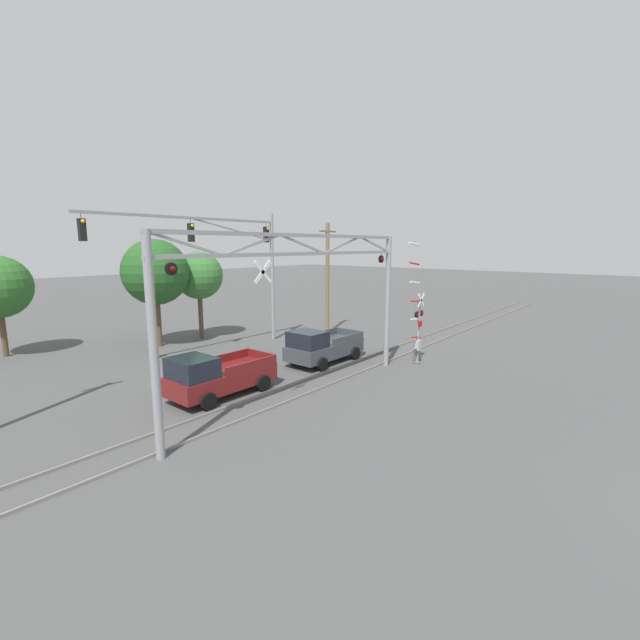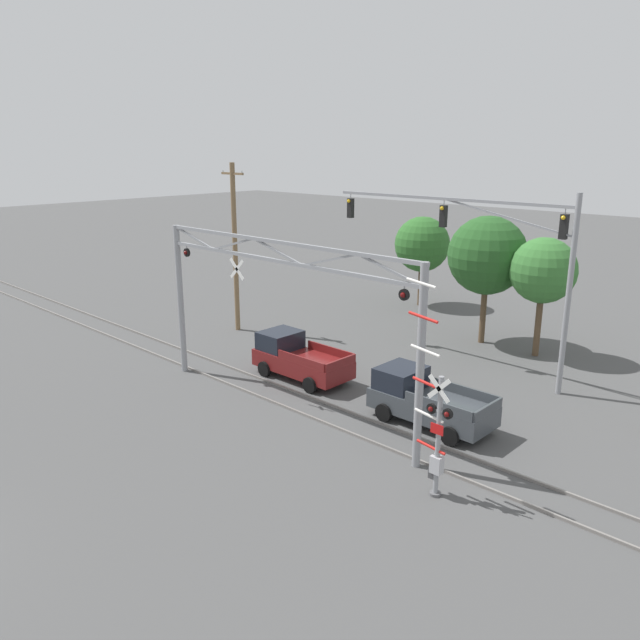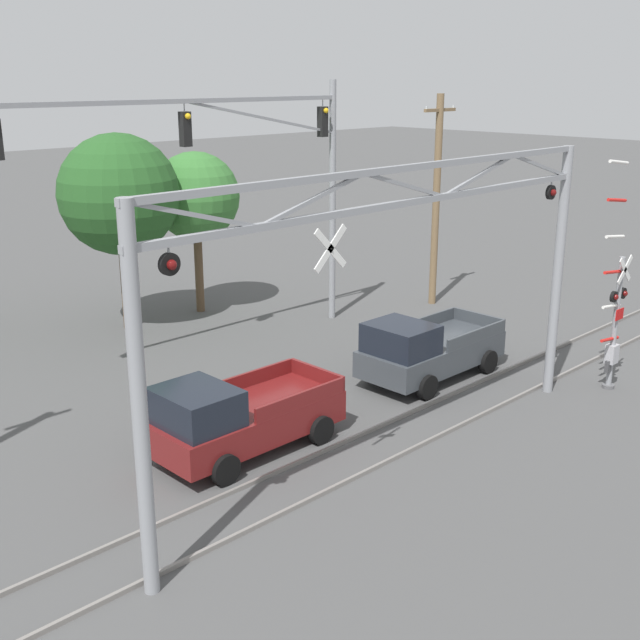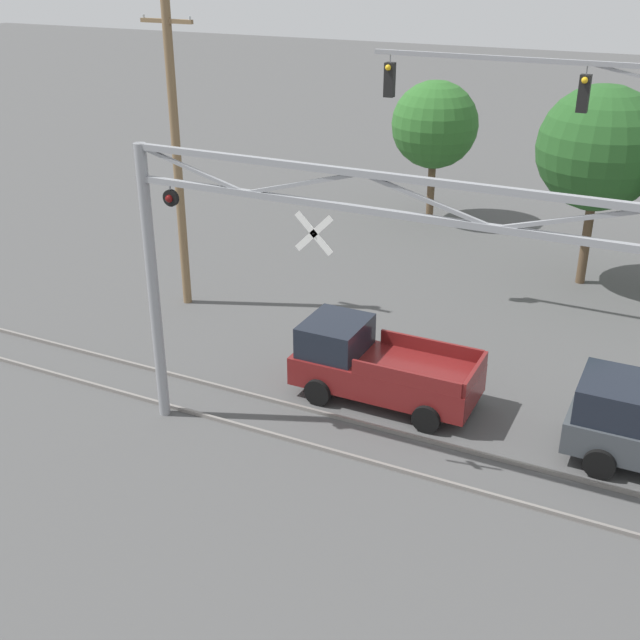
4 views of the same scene
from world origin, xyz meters
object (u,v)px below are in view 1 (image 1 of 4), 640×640
Objects in this scene: crossing_gantry at (304,291)px; pickup_truck_lead at (216,376)px; utility_pole_right at (327,277)px; background_tree_far_right_verge at (155,272)px; crossing_signal_mast at (418,326)px; pickup_truck_following at (322,347)px; traffic_signal_span at (235,253)px; background_tree_far_left_verge at (199,276)px.

crossing_gantry reaches higher than pickup_truck_lead.
utility_pole_right is (13.98, 4.98, 3.27)m from pickup_truck_lead.
crossing_gantry is 1.98× the size of background_tree_far_right_verge.
crossing_signal_mast is 1.38× the size of pickup_truck_following.
crossing_gantry is 8.57m from crossing_signal_mast.
utility_pole_right reaches higher than crossing_signal_mast.
utility_pole_right is at bearing -10.78° from traffic_signal_span.
background_tree_far_left_verge is at bearing 142.36° from utility_pole_right.
crossing_signal_mast is 15.49m from background_tree_far_left_verge.
background_tree_far_left_verge reaches higher than pickup_truck_lead.
crossing_gantry is 2.05× the size of crossing_signal_mast.
traffic_signal_span is at bearing 169.22° from utility_pole_right.
pickup_truck_lead is 13.02m from background_tree_far_left_verge.
crossing_signal_mast is 16.65m from background_tree_far_right_verge.
utility_pole_right reaches higher than background_tree_far_right_verge.
pickup_truck_following is 12.00m from background_tree_far_right_verge.
background_tree_far_right_verge reaches higher than pickup_truck_following.
pickup_truck_following is 9.13m from utility_pole_right.
traffic_signal_span is 1.83× the size of background_tree_far_right_verge.
crossing_signal_mast is 11.98m from traffic_signal_span.
traffic_signal_span is 1.56× the size of utility_pole_right.
background_tree_far_left_verge is at bearing 92.27° from pickup_truck_following.
background_tree_far_left_verge is (4.52, 13.77, -0.21)m from crossing_gantry.
pickup_truck_lead is at bearing -160.40° from utility_pole_right.
background_tree_far_left_verge is 0.88× the size of background_tree_far_right_verge.
traffic_signal_span is (4.36, 9.57, 1.39)m from crossing_gantry.
traffic_signal_span reaches higher than pickup_truck_following.
utility_pole_right is (7.45, -1.42, -1.84)m from traffic_signal_span.
background_tree_far_right_verge is at bearing 151.34° from utility_pole_right.
crossing_gantry is 1.08× the size of traffic_signal_span.
traffic_signal_span is 2.63× the size of pickup_truck_following.
background_tree_far_right_verge is (-10.45, 5.71, 0.61)m from utility_pole_right.
traffic_signal_span reaches higher than crossing_gantry.
background_tree_far_right_verge is (-3.00, 4.29, -1.22)m from traffic_signal_span.
background_tree_far_left_verge is 3.19m from background_tree_far_right_verge.
pickup_truck_following is 0.79× the size of background_tree_far_left_verge.
background_tree_far_right_verge is (-3.16, 0.09, 0.39)m from background_tree_far_left_verge.
pickup_truck_following is (4.94, 3.10, -3.72)m from crossing_gantry.
background_tree_far_left_verge is (-3.60, 14.89, 2.27)m from crossing_signal_mast.
traffic_signal_span is 5.38m from background_tree_far_right_verge.
pickup_truck_lead is 0.79× the size of background_tree_far_left_verge.
crossing_signal_mast is 5.42m from pickup_truck_following.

